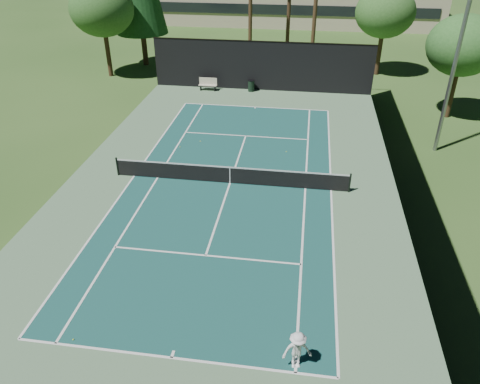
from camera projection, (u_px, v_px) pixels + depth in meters
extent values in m
plane|color=#315520|center=(230.00, 183.00, 25.67)|extent=(160.00, 160.00, 0.00)
cube|color=#597F59|center=(230.00, 183.00, 25.66)|extent=(18.00, 32.00, 0.01)
cube|color=#184D48|center=(230.00, 183.00, 25.66)|extent=(10.97, 23.77, 0.01)
cube|color=white|center=(171.00, 358.00, 15.56)|extent=(10.97, 0.10, 0.01)
cube|color=white|center=(255.00, 107.00, 35.75)|extent=(10.97, 0.10, 0.01)
cube|color=white|center=(206.00, 255.00, 20.22)|extent=(8.23, 0.10, 0.01)
cube|color=white|center=(246.00, 136.00, 31.09)|extent=(8.23, 0.10, 0.01)
cube|color=white|center=(134.00, 176.00, 26.34)|extent=(0.10, 23.77, 0.01)
cube|color=white|center=(331.00, 190.00, 24.97)|extent=(0.10, 23.77, 0.01)
cube|color=white|center=(158.00, 178.00, 26.17)|extent=(0.10, 23.77, 0.01)
cube|color=white|center=(305.00, 189.00, 25.14)|extent=(0.10, 23.77, 0.01)
cube|color=white|center=(230.00, 183.00, 25.66)|extent=(0.10, 12.80, 0.01)
cube|color=white|center=(173.00, 354.00, 15.69)|extent=(0.10, 0.30, 0.01)
cube|color=white|center=(255.00, 108.00, 35.63)|extent=(0.10, 0.30, 0.01)
cylinder|color=black|center=(117.00, 167.00, 26.19)|extent=(0.10, 0.10, 1.10)
cylinder|color=black|center=(350.00, 183.00, 24.58)|extent=(0.10, 0.10, 1.10)
cube|color=black|center=(230.00, 175.00, 25.41)|extent=(12.80, 0.02, 0.92)
cube|color=white|center=(230.00, 167.00, 25.16)|extent=(12.80, 0.04, 0.07)
cube|color=white|center=(230.00, 175.00, 25.41)|extent=(0.05, 0.03, 0.92)
cube|color=black|center=(262.00, 66.00, 38.24)|extent=(18.00, 0.04, 4.00)
cube|color=black|center=(406.00, 162.00, 23.51)|extent=(0.04, 32.00, 4.00)
cube|color=black|center=(69.00, 140.00, 25.77)|extent=(0.04, 32.00, 4.00)
cube|color=black|center=(262.00, 41.00, 37.21)|extent=(18.00, 0.06, 0.06)
imported|color=white|center=(297.00, 351.00, 14.92)|extent=(1.06, 0.77, 1.48)
sphere|color=#C7EA35|center=(73.00, 340.00, 16.21)|extent=(0.06, 0.06, 0.06)
sphere|color=gold|center=(180.00, 147.00, 29.58)|extent=(0.06, 0.06, 0.06)
sphere|color=#B5D630|center=(286.00, 152.00, 29.01)|extent=(0.07, 0.07, 0.07)
sphere|color=#D5E433|center=(200.00, 141.00, 30.34)|extent=(0.06, 0.06, 0.06)
cube|color=beige|center=(208.00, 85.00, 38.92)|extent=(1.50, 0.45, 0.05)
cube|color=beige|center=(208.00, 81.00, 38.94)|extent=(1.50, 0.06, 0.55)
cube|color=black|center=(201.00, 88.00, 39.12)|extent=(0.06, 0.40, 0.42)
cube|color=black|center=(215.00, 88.00, 38.97)|extent=(0.06, 0.40, 0.42)
cylinder|color=black|center=(251.00, 86.00, 38.74)|extent=(0.52, 0.52, 0.90)
cylinder|color=black|center=(251.00, 80.00, 38.50)|extent=(0.56, 0.56, 0.05)
cylinder|color=#412C1B|center=(144.00, 46.00, 44.94)|extent=(0.50, 0.50, 3.60)
cylinder|color=#49331F|center=(250.00, 18.00, 44.12)|extent=(0.36, 0.36, 8.55)
cylinder|color=#442D1D|center=(288.00, 20.00, 45.61)|extent=(0.36, 0.36, 7.65)
cylinder|color=#4B3420|center=(314.00, 19.00, 42.40)|extent=(0.36, 0.36, 9.00)
cylinder|color=#432C1C|center=(379.00, 55.00, 42.20)|extent=(0.40, 0.40, 3.52)
ellipsoid|color=#316025|center=(385.00, 12.00, 40.32)|extent=(5.12, 5.12, 4.35)
cylinder|color=#4A331F|center=(451.00, 95.00, 33.26)|extent=(0.40, 0.40, 3.30)
ellipsoid|color=#2E6426|center=(463.00, 45.00, 31.49)|extent=(4.80, 4.80, 4.08)
cylinder|color=#4B3120|center=(108.00, 55.00, 41.75)|extent=(0.40, 0.40, 3.74)
ellipsoid|color=#2F5E24|center=(102.00, 9.00, 39.75)|extent=(5.44, 5.44, 4.62)
cube|color=black|center=(282.00, 10.00, 58.38)|extent=(38.00, 0.15, 1.20)
cylinder|color=gray|center=(457.00, 53.00, 26.19)|extent=(0.24, 0.24, 12.00)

